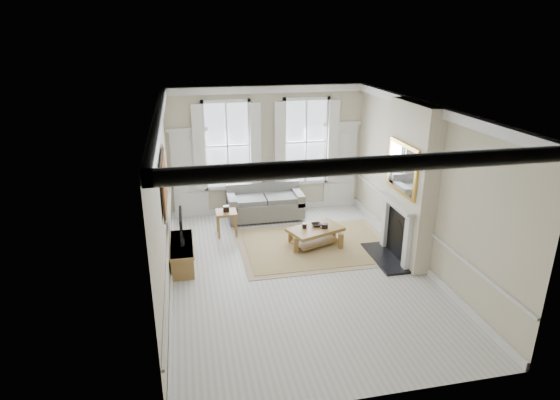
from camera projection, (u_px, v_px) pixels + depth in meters
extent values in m
plane|color=#B7B5AD|center=(299.00, 272.00, 9.69)|extent=(7.20, 7.20, 0.00)
plane|color=white|center=(301.00, 107.00, 8.51)|extent=(7.20, 7.20, 0.00)
plane|color=beige|center=(267.00, 150.00, 12.41)|extent=(5.20, 0.00, 5.20)
plane|color=beige|center=(163.00, 205.00, 8.60)|extent=(0.00, 7.20, 7.20)
plane|color=beige|center=(422.00, 186.00, 9.60)|extent=(0.00, 7.20, 7.20)
cube|color=silver|center=(190.00, 175.00, 12.17)|extent=(0.90, 0.08, 2.30)
cube|color=silver|center=(340.00, 166.00, 12.96)|extent=(0.90, 0.08, 2.30)
cube|color=#9F5F1B|center=(164.00, 182.00, 8.77)|extent=(0.05, 1.66, 1.06)
cube|color=beige|center=(410.00, 184.00, 9.75)|extent=(0.35, 1.70, 3.38)
cube|color=black|center=(385.00, 258.00, 10.25)|extent=(0.55, 1.50, 0.05)
cube|color=silver|center=(407.00, 245.00, 9.59)|extent=(0.10, 0.18, 1.15)
cube|color=silver|center=(385.00, 224.00, 10.60)|extent=(0.10, 0.18, 1.15)
cube|color=silver|center=(396.00, 203.00, 9.84)|extent=(0.20, 1.45, 0.06)
cube|color=black|center=(397.00, 235.00, 10.11)|extent=(0.02, 0.92, 1.00)
cube|color=gold|center=(402.00, 168.00, 9.59)|extent=(0.06, 1.26, 1.06)
cube|color=#61615E|center=(265.00, 208.00, 12.36)|extent=(1.96, 0.95, 0.45)
cube|color=#61615E|center=(262.00, 190.00, 12.58)|extent=(1.96, 0.20, 0.44)
cube|color=#61615E|center=(232.00, 201.00, 12.10)|extent=(0.20, 0.95, 0.30)
cube|color=#61615E|center=(297.00, 196.00, 12.44)|extent=(0.20, 0.95, 0.30)
cylinder|color=brown|center=(235.00, 224.00, 11.95)|extent=(0.06, 0.06, 0.08)
cylinder|color=brown|center=(293.00, 209.00, 12.94)|extent=(0.06, 0.06, 0.08)
cube|color=brown|center=(226.00, 213.00, 11.27)|extent=(0.50, 0.50, 0.06)
cube|color=brown|center=(219.00, 228.00, 11.16)|extent=(0.05, 0.05, 0.54)
cube|color=brown|center=(236.00, 227.00, 11.23)|extent=(0.05, 0.05, 0.54)
cube|color=brown|center=(218.00, 222.00, 11.52)|extent=(0.05, 0.05, 0.54)
cube|color=brown|center=(234.00, 220.00, 11.60)|extent=(0.05, 0.05, 0.54)
cube|color=#9E8452|center=(315.00, 245.00, 10.86)|extent=(3.50, 2.60, 0.02)
cube|color=brown|center=(315.00, 230.00, 10.72)|extent=(1.38, 1.08, 0.08)
cube|color=brown|center=(297.00, 245.00, 10.47)|extent=(0.10, 0.10, 0.37)
cube|color=brown|center=(340.00, 241.00, 10.66)|extent=(0.10, 0.10, 0.37)
cube|color=brown|center=(291.00, 236.00, 10.93)|extent=(0.10, 0.10, 0.37)
cube|color=brown|center=(333.00, 232.00, 11.13)|extent=(0.10, 0.10, 0.37)
cylinder|color=black|center=(304.00, 226.00, 10.68)|extent=(0.11, 0.11, 0.11)
cylinder|color=black|center=(325.00, 226.00, 10.68)|extent=(0.15, 0.15, 0.11)
imported|color=black|center=(316.00, 225.00, 10.79)|extent=(0.24, 0.24, 0.06)
cube|color=brown|center=(182.00, 254.00, 9.92)|extent=(0.45, 1.40, 0.50)
cube|color=black|center=(182.00, 243.00, 9.83)|extent=(0.08, 0.30, 0.03)
cube|color=black|center=(181.00, 226.00, 9.69)|extent=(0.05, 0.90, 0.55)
cube|color=black|center=(182.00, 225.00, 9.70)|extent=(0.01, 0.83, 0.50)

